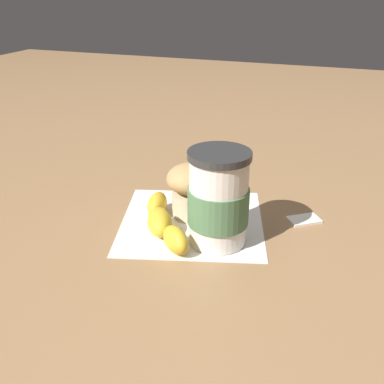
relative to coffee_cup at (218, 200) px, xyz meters
name	(u,v)px	position (x,y,z in m)	size (l,w,h in m)	color
ground_plane	(192,222)	(0.06, -0.04, -0.07)	(3.00, 3.00, 0.00)	#936D47
paper_napkin	(192,221)	(0.06, -0.04, -0.07)	(0.22, 0.22, 0.00)	white
coffee_cup	(218,200)	(0.00, 0.00, 0.00)	(0.09, 0.09, 0.14)	silver
muffin	(192,187)	(0.06, -0.07, -0.02)	(0.08, 0.08, 0.09)	beige
banana	(163,221)	(0.08, 0.01, -0.05)	(0.12, 0.15, 0.04)	gold
sugar_packet	(304,219)	(-0.11, -0.11, -0.07)	(0.05, 0.03, 0.01)	white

